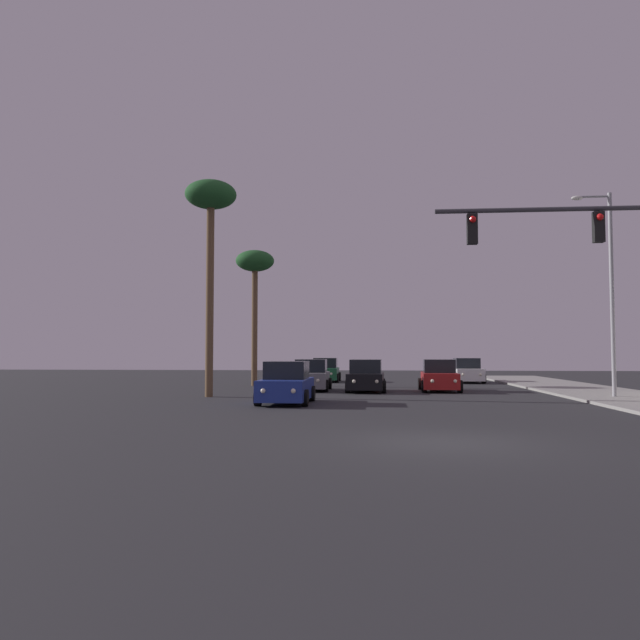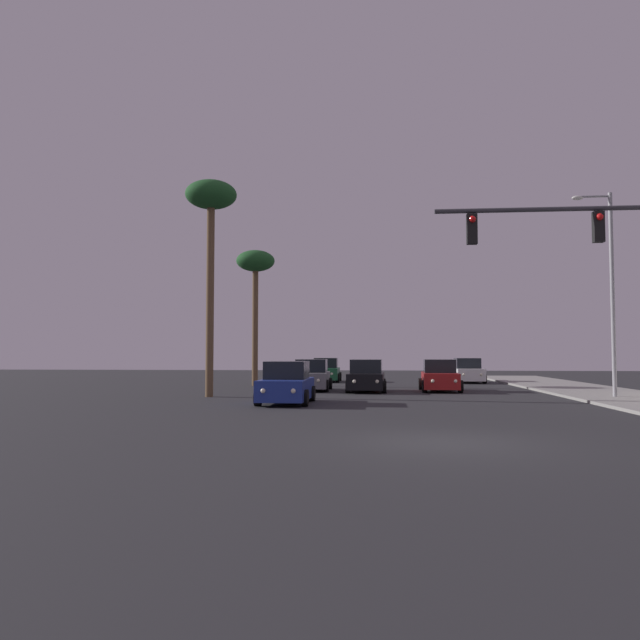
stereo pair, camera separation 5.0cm
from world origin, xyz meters
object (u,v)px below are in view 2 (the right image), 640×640
at_px(car_grey, 312,376).
at_px(palm_tree_mid, 255,268).
at_px(car_red, 440,377).
at_px(street_lamp, 609,282).
at_px(car_green, 326,371).
at_px(traffic_light_mast, 615,259).
at_px(car_white, 467,372).
at_px(palm_tree_near, 211,208).
at_px(car_blue, 287,384).
at_px(car_black, 366,377).

bearing_deg(car_grey, palm_tree_mid, -50.51).
bearing_deg(car_red, street_lamp, 144.91).
xyz_separation_m(car_grey, street_lamp, (13.72, -5.29, 4.36)).
height_order(car_green, palm_tree_mid, palm_tree_mid).
relative_size(car_green, traffic_light_mast, 0.59).
bearing_deg(traffic_light_mast, car_red, 103.29).
height_order(car_white, palm_tree_mid, palm_tree_mid).
bearing_deg(palm_tree_near, car_grey, 51.93).
relative_size(car_green, palm_tree_mid, 0.51).
height_order(car_blue, traffic_light_mast, traffic_light_mast).
distance_m(car_grey, palm_tree_mid, 9.00).
bearing_deg(car_white, palm_tree_near, 47.96).
xyz_separation_m(car_green, palm_tree_mid, (-3.97, -5.88, 6.57)).
distance_m(car_black, palm_tree_mid, 11.03).
bearing_deg(car_black, palm_tree_mid, -35.99).
relative_size(car_grey, street_lamp, 0.48).
relative_size(traffic_light_mast, palm_tree_near, 0.73).
distance_m(car_blue, traffic_light_mast, 12.79).
xyz_separation_m(car_blue, palm_tree_near, (-4.09, 3.48, 8.02)).
bearing_deg(traffic_light_mast, car_black, 117.53).
relative_size(car_red, street_lamp, 0.48).
bearing_deg(car_grey, traffic_light_mast, 123.31).
bearing_deg(palm_tree_mid, car_blue, -73.80).
distance_m(car_white, car_black, 12.65).
distance_m(car_green, street_lamp, 21.42).
bearing_deg(palm_tree_near, street_lamp, 0.20).
relative_size(car_blue, car_white, 1.00).
xyz_separation_m(car_black, car_green, (-3.02, 11.33, 0.00)).
bearing_deg(car_green, car_grey, 89.40).
height_order(car_white, traffic_light_mast, traffic_light_mast).
xyz_separation_m(car_black, car_grey, (-2.97, 0.80, 0.00)).
height_order(car_blue, car_grey, same).
relative_size(car_white, palm_tree_mid, 0.51).
distance_m(car_white, palm_tree_mid, 16.11).
distance_m(car_blue, street_lamp, 14.91).
bearing_deg(palm_tree_near, car_red, 25.73).
distance_m(traffic_light_mast, street_lamp, 10.29).
xyz_separation_m(car_black, traffic_light_mast, (7.41, -14.21, 3.97)).
distance_m(car_white, car_red, 10.34).
bearing_deg(car_black, car_green, -73.10).
bearing_deg(palm_tree_near, palm_tree_mid, 88.99).
distance_m(car_grey, traffic_light_mast, 18.67).
height_order(car_white, palm_tree_near, palm_tree_near).
xyz_separation_m(car_blue, palm_tree_mid, (-3.92, 13.48, 6.57)).
relative_size(car_white, car_green, 1.00).
bearing_deg(car_grey, palm_tree_near, 50.60).
height_order(car_black, car_red, same).
xyz_separation_m(car_white, car_red, (-2.89, -9.92, 0.00)).
relative_size(car_blue, car_green, 1.00).
relative_size(car_green, palm_tree_near, 0.43).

